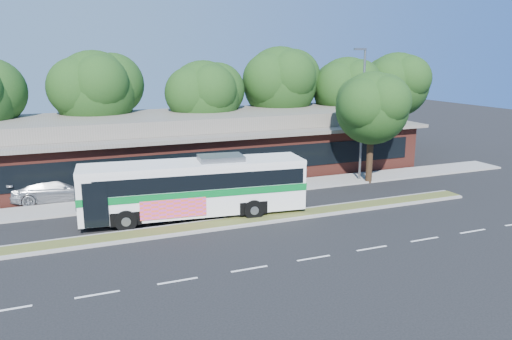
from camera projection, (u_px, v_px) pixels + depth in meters
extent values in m
plane|color=black|center=(268.00, 223.00, 26.14)|extent=(120.00, 120.00, 0.00)
cube|color=#484C20|center=(263.00, 218.00, 26.66)|extent=(26.00, 1.10, 0.15)
cube|color=gray|center=(228.00, 192.00, 31.90)|extent=(44.00, 2.60, 0.12)
cube|color=maroon|center=(199.00, 151.00, 37.52)|extent=(32.00, 10.00, 3.20)
cube|color=#6C675B|center=(199.00, 128.00, 37.14)|extent=(33.20, 11.20, 0.24)
cube|color=#6C675B|center=(199.00, 120.00, 37.00)|extent=(30.00, 8.00, 1.00)
cube|color=black|center=(220.00, 162.00, 32.96)|extent=(30.00, 0.06, 1.60)
cylinder|color=slate|center=(362.00, 117.00, 34.07)|extent=(0.16, 0.16, 9.00)
cube|color=slate|center=(360.00, 49.00, 32.92)|extent=(0.90, 0.18, 0.14)
cylinder|color=black|center=(99.00, 144.00, 37.55)|extent=(0.44, 0.44, 4.20)
sphere|color=#123612|center=(95.00, 92.00, 36.68)|extent=(6.00, 6.00, 6.00)
sphere|color=#123612|center=(113.00, 84.00, 37.48)|extent=(4.68, 4.68, 4.68)
cylinder|color=black|center=(205.00, 142.00, 39.63)|extent=(0.44, 0.44, 3.78)
sphere|color=#123612|center=(204.00, 97.00, 38.83)|extent=(5.60, 5.60, 5.60)
sphere|color=#123612|center=(217.00, 90.00, 39.57)|extent=(4.37, 4.37, 4.37)
cylinder|color=black|center=(279.00, 131.00, 43.03)|extent=(0.44, 0.44, 4.41)
sphere|color=#123612|center=(280.00, 84.00, 42.12)|extent=(6.20, 6.20, 6.20)
sphere|color=#123612|center=(292.00, 77.00, 42.94)|extent=(4.84, 4.84, 4.84)
cylinder|color=black|center=(345.00, 132.00, 44.38)|extent=(0.44, 0.44, 3.86)
sphere|color=#123612|center=(347.00, 91.00, 43.56)|extent=(5.80, 5.80, 5.80)
sphere|color=#123612|center=(357.00, 85.00, 44.33)|extent=(4.52, 4.52, 4.52)
cylinder|color=black|center=(394.00, 126.00, 47.46)|extent=(0.44, 0.44, 4.12)
sphere|color=#123612|center=(396.00, 85.00, 46.60)|extent=(6.00, 6.00, 6.00)
sphere|color=#123612|center=(405.00, 79.00, 47.39)|extent=(4.68, 4.68, 4.68)
cube|color=white|center=(194.00, 187.00, 26.72)|extent=(12.05, 3.73, 2.73)
cube|color=black|center=(199.00, 177.00, 26.68)|extent=(11.12, 3.68, 0.82)
cube|color=white|center=(194.00, 164.00, 26.44)|extent=(12.08, 3.75, 0.26)
cube|color=#046826|center=(194.00, 189.00, 26.74)|extent=(12.12, 3.80, 0.38)
cube|color=black|center=(76.00, 189.00, 25.04)|extent=(0.29, 2.21, 1.69)
cube|color=black|center=(298.00, 169.00, 28.19)|extent=(0.27, 2.06, 1.09)
cube|color=#D63FA7|center=(174.00, 209.00, 25.32)|extent=(3.35, 0.40, 0.99)
cube|color=slate|center=(221.00, 158.00, 26.79)|extent=(2.52, 1.82, 0.30)
cylinder|color=black|center=(126.00, 221.00, 24.83)|extent=(1.12, 0.47, 1.09)
cylinder|color=black|center=(124.00, 207.00, 27.15)|extent=(1.12, 0.47, 1.09)
cylinder|color=black|center=(254.00, 210.00, 26.62)|extent=(1.12, 0.47, 1.09)
cylinder|color=black|center=(242.00, 197.00, 28.95)|extent=(1.12, 0.47, 1.09)
imported|color=#ADAFB5|center=(56.00, 189.00, 29.97)|extent=(5.18, 2.31, 1.47)
cylinder|color=black|center=(370.00, 156.00, 34.14)|extent=(0.44, 0.44, 3.68)
sphere|color=#123612|center=(372.00, 108.00, 33.40)|extent=(4.88, 4.88, 4.88)
sphere|color=#123612|center=(383.00, 101.00, 34.05)|extent=(3.80, 3.80, 3.80)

